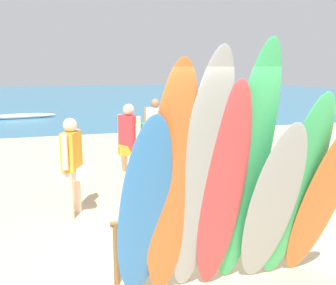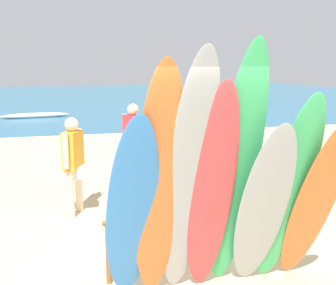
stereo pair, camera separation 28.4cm
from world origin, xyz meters
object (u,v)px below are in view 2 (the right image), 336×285
surfboard_rack (203,226)px  surfboard_grey_2 (188,185)px  beachgoer_strolling (73,159)px  beachgoer_midbeach (155,150)px  distant_boat (35,115)px  surfboard_orange_1 (158,192)px  surfboard_grey_5 (262,211)px  surfboard_green_6 (287,196)px  surfboard_orange_7 (314,206)px  surfboard_green_4 (236,177)px  beachgoer_near_rack (237,149)px  beach_chair_red (266,183)px  surfboard_red_3 (211,196)px  surfboard_blue_0 (132,215)px  beachgoer_photographing (162,126)px  beachgoer_by_water (133,139)px

surfboard_rack → surfboard_grey_2: surfboard_grey_2 is taller
beachgoer_strolling → beachgoer_midbeach: size_ratio=0.96×
beachgoer_midbeach → distant_boat: size_ratio=0.51×
surfboard_orange_1 → surfboard_grey_5: size_ratio=1.25×
surfboard_orange_1 → surfboard_green_6: 1.42m
beachgoer_midbeach → surfboard_orange_7: bearing=104.3°
surfboard_grey_2 → surfboard_orange_7: bearing=-3.2°
surfboard_green_4 → beachgoer_near_rack: (1.50, 3.31, -0.46)m
beach_chair_red → beachgoer_strolling: bearing=168.1°
beachgoer_strolling → surfboard_green_4: bearing=-126.8°
surfboard_rack → beachgoer_near_rack: (1.62, 2.66, 0.34)m
surfboard_grey_5 → beachgoer_near_rack: 3.57m
surfboard_green_4 → surfboard_red_3: bearing=-175.2°
surfboard_blue_0 → beachgoer_photographing: bearing=70.1°
surfboard_blue_0 → beachgoer_strolling: surfboard_blue_0 is taller
surfboard_grey_5 → surfboard_orange_7: bearing=5.6°
surfboard_blue_0 → surfboard_orange_1: size_ratio=0.84×
surfboard_grey_2 → beachgoer_midbeach: size_ratio=1.62×
surfboard_blue_0 → beach_chair_red: size_ratio=2.76×
surfboard_rack → surfboard_orange_7: surfboard_orange_7 is taller
beachgoer_by_water → surfboard_green_4: bearing=152.6°
beach_chair_red → surfboard_rack: bearing=-139.2°
surfboard_green_4 → surfboard_orange_7: (0.92, -0.04, -0.38)m
surfboard_grey_2 → surfboard_orange_7: size_ratio=1.30×
beachgoer_near_rack → distant_boat: beachgoer_near_rack is taller
surfboard_blue_0 → surfboard_red_3: 0.83m
distant_boat → beachgoer_by_water: bearing=-76.0°
surfboard_orange_1 → beachgoer_near_rack: bearing=55.5°
beachgoer_strolling → beachgoer_near_rack: size_ratio=1.05×
beachgoer_midbeach → surfboard_green_4: bearing=88.9°
surfboard_red_3 → distant_boat: (-3.17, 16.73, -1.08)m
surfboard_orange_1 → beachgoer_by_water: (0.45, 4.44, -0.29)m
surfboard_rack → beachgoer_near_rack: beachgoer_near_rack is taller
surfboard_orange_1 → beachgoer_photographing: bearing=76.9°
surfboard_green_6 → surfboard_grey_5: bearing=-177.3°
surfboard_grey_2 → surfboard_green_6: (1.11, 0.01, -0.21)m
surfboard_grey_2 → distant_boat: (-2.91, 16.75, -1.23)m
surfboard_grey_5 → surfboard_green_4: bearing=176.3°
beachgoer_photographing → beachgoer_by_water: bearing=-82.0°
surfboard_green_4 → beachgoer_near_rack: surfboard_green_4 is taller
surfboard_green_4 → beach_chair_red: surfboard_green_4 is taller
surfboard_grey_5 → beachgoer_strolling: (-1.92, 3.02, -0.04)m
surfboard_red_3 → distant_boat: bearing=103.0°
surfboard_grey_5 → beachgoer_strolling: 3.58m
surfboard_green_4 → beachgoer_by_water: 4.46m
surfboard_blue_0 → surfboard_grey_5: bearing=-7.5°
surfboard_red_3 → beachgoer_by_water: bearing=93.6°
surfboard_green_4 → distant_boat: 17.11m
surfboard_rack → surfboard_red_3: bearing=-103.0°
surfboard_red_3 → surfboard_grey_2: bearing=-172.9°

